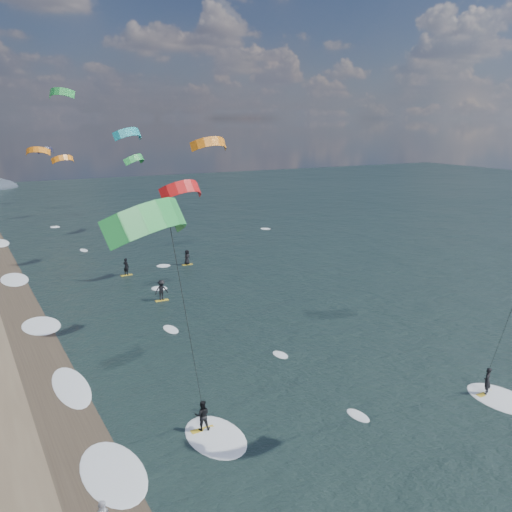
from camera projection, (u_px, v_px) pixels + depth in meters
name	position (u px, v px, depth m)	size (l,w,h in m)	color
ground	(412.00, 472.00, 24.15)	(260.00, 260.00, 0.00)	black
wet_sand_strip	(73.00, 433.00, 27.13)	(3.00, 240.00, 0.00)	#382D23
kitesurfer_near_b	(186.00, 306.00, 20.91)	(6.89, 8.83, 12.83)	gold
far_kitesurfers	(162.00, 276.00, 51.10)	(7.71, 10.74, 1.75)	gold
bg_kite_field	(101.00, 146.00, 66.21)	(14.14, 71.36, 9.67)	orange
shoreline_surf	(78.00, 387.00, 31.75)	(2.40, 79.40, 0.11)	white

